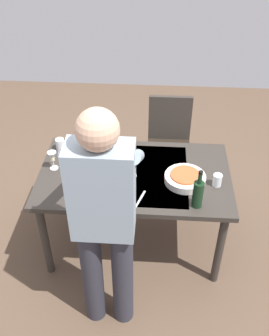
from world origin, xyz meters
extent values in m
plane|color=brown|center=(0.00, 0.00, 0.00)|extent=(6.00, 6.00, 0.00)
cube|color=#332D28|center=(0.00, 0.00, 0.73)|extent=(1.44, 0.86, 0.04)
cube|color=beige|center=(0.00, 0.00, 0.74)|extent=(0.79, 0.73, 0.00)
cylinder|color=#332D28|center=(-0.65, -0.36, 0.35)|extent=(0.06, 0.06, 0.71)
cylinder|color=#332D28|center=(0.65, -0.36, 0.35)|extent=(0.06, 0.06, 0.71)
cylinder|color=#332D28|center=(-0.65, 0.36, 0.35)|extent=(0.06, 0.06, 0.71)
cylinder|color=#332D28|center=(0.65, 0.36, 0.35)|extent=(0.06, 0.06, 0.71)
cube|color=black|center=(-0.27, -0.73, 0.45)|extent=(0.40, 0.40, 0.04)
cube|color=#332D28|center=(-0.27, -0.91, 0.70)|extent=(0.40, 0.04, 0.45)
cylinder|color=#332D28|center=(-0.44, -0.90, 0.23)|extent=(0.04, 0.04, 0.43)
cylinder|color=#332D28|center=(-0.10, -0.90, 0.23)|extent=(0.04, 0.04, 0.43)
cylinder|color=#332D28|center=(-0.44, -0.56, 0.23)|extent=(0.04, 0.04, 0.43)
cylinder|color=#332D28|center=(-0.10, -0.56, 0.23)|extent=(0.04, 0.04, 0.43)
cylinder|color=#2D2D38|center=(0.23, 0.71, 0.44)|extent=(0.14, 0.14, 0.88)
cylinder|color=#2D2D38|center=(0.03, 0.71, 0.44)|extent=(0.14, 0.14, 0.88)
cube|color=#8C9EAD|center=(0.13, 0.71, 1.18)|extent=(0.36, 0.20, 0.60)
sphere|color=tan|center=(0.13, 0.71, 1.58)|extent=(0.22, 0.22, 0.22)
cylinder|color=#8C9EAD|center=(0.30, 0.47, 1.25)|extent=(0.08, 0.52, 0.40)
cylinder|color=#8C9EAD|center=(-0.04, 0.47, 1.25)|extent=(0.08, 0.52, 0.40)
cylinder|color=black|center=(-0.44, 0.32, 0.85)|extent=(0.07, 0.07, 0.20)
cylinder|color=black|center=(-0.44, 0.32, 0.99)|extent=(0.03, 0.03, 0.08)
cylinder|color=black|center=(-0.44, 0.32, 1.03)|extent=(0.03, 0.03, 0.02)
cylinder|color=white|center=(0.62, -0.02, 0.75)|extent=(0.06, 0.06, 0.01)
cylinder|color=white|center=(0.62, -0.02, 0.79)|extent=(0.01, 0.01, 0.07)
cone|color=white|center=(0.62, -0.02, 0.86)|extent=(0.07, 0.07, 0.07)
cylinder|color=beige|center=(0.62, -0.02, 0.84)|extent=(0.03, 0.03, 0.03)
cylinder|color=white|center=(0.20, -0.06, 0.75)|extent=(0.06, 0.06, 0.01)
cylinder|color=white|center=(0.20, -0.06, 0.79)|extent=(0.01, 0.01, 0.07)
cone|color=white|center=(0.20, -0.06, 0.86)|extent=(0.07, 0.07, 0.07)
cylinder|color=maroon|center=(0.20, -0.06, 0.84)|extent=(0.03, 0.03, 0.03)
cylinder|color=silver|center=(-0.60, 0.10, 0.79)|extent=(0.07, 0.07, 0.09)
cylinder|color=silver|center=(0.62, -0.27, 0.79)|extent=(0.07, 0.07, 0.10)
cylinder|color=silver|center=(-0.37, 0.07, 0.77)|extent=(0.30, 0.30, 0.05)
cylinder|color=#C6562D|center=(-0.37, 0.07, 0.80)|extent=(0.22, 0.22, 0.03)
cylinder|color=silver|center=(0.26, 0.15, 0.75)|extent=(0.23, 0.23, 0.01)
cube|color=silver|center=(-0.06, 0.29, 0.75)|extent=(0.08, 0.19, 0.00)
cube|color=silver|center=(0.01, -0.04, 0.75)|extent=(0.06, 0.18, 0.00)
camera|label=1|loc=(-0.15, 2.27, 2.59)|focal=41.70mm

